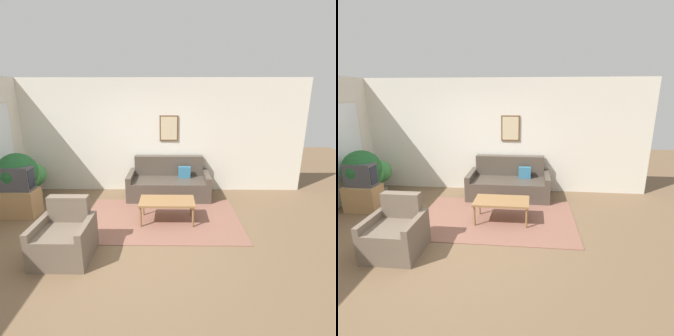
{
  "view_description": "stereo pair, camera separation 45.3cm",
  "coord_description": "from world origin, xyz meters",
  "views": [
    {
      "loc": [
        0.8,
        -3.81,
        2.33
      ],
      "look_at": [
        0.74,
        1.43,
        0.85
      ],
      "focal_mm": 28.0,
      "sensor_mm": 36.0,
      "label": 1
    },
    {
      "loc": [
        1.25,
        -3.78,
        2.33
      ],
      "look_at": [
        0.74,
        1.43,
        0.85
      ],
      "focal_mm": 28.0,
      "sensor_mm": 36.0,
      "label": 2
    }
  ],
  "objects": [
    {
      "name": "ground_plane",
      "position": [
        0.0,
        0.0,
        0.0
      ],
      "size": [
        16.0,
        16.0,
        0.0
      ],
      "primitive_type": "plane",
      "color": "brown"
    },
    {
      "name": "area_rug",
      "position": [
        0.62,
        0.8,
        0.01
      ],
      "size": [
        2.99,
        1.87,
        0.01
      ],
      "color": "brown",
      "rests_on": "ground_plane"
    },
    {
      "name": "wall_back",
      "position": [
        0.01,
        2.47,
        1.35
      ],
      "size": [
        8.0,
        0.09,
        2.7
      ],
      "color": "silver",
      "rests_on": "ground_plane"
    },
    {
      "name": "couch",
      "position": [
        0.76,
        2.0,
        0.31
      ],
      "size": [
        1.87,
        0.9,
        0.91
      ],
      "color": "#4C4238",
      "rests_on": "ground_plane"
    },
    {
      "name": "coffee_table",
      "position": [
        0.73,
        0.71,
        0.39
      ],
      "size": [
        1.02,
        0.55,
        0.43
      ],
      "color": "olive",
      "rests_on": "ground_plane"
    },
    {
      "name": "tv_stand",
      "position": [
        -2.16,
        0.94,
        0.27
      ],
      "size": [
        0.67,
        0.44,
        0.53
      ],
      "color": "#A87F51",
      "rests_on": "ground_plane"
    },
    {
      "name": "tv",
      "position": [
        -2.16,
        0.94,
        0.77
      ],
      "size": [
        0.58,
        0.28,
        0.47
      ],
      "color": "#424247",
      "rests_on": "tv_stand"
    },
    {
      "name": "armchair",
      "position": [
        -0.75,
        -0.42,
        0.29
      ],
      "size": [
        0.79,
        0.76,
        0.85
      ],
      "rotation": [
        0.0,
        0.0,
        0.29
      ],
      "color": "#6B5B4C",
      "rests_on": "ground_plane"
    },
    {
      "name": "potted_plant_tall",
      "position": [
        -2.27,
        1.17,
        0.79
      ],
      "size": [
        0.78,
        0.78,
        1.21
      ],
      "color": "slate",
      "rests_on": "ground_plane"
    },
    {
      "name": "potted_plant_by_window",
      "position": [
        -2.35,
        1.93,
        0.51
      ],
      "size": [
        0.53,
        0.53,
        0.8
      ],
      "color": "slate",
      "rests_on": "ground_plane"
    },
    {
      "name": "potted_plant_small",
      "position": [
        -2.35,
        1.56,
        0.52
      ],
      "size": [
        0.54,
        0.54,
        0.82
      ],
      "color": "slate",
      "rests_on": "ground_plane"
    }
  ]
}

